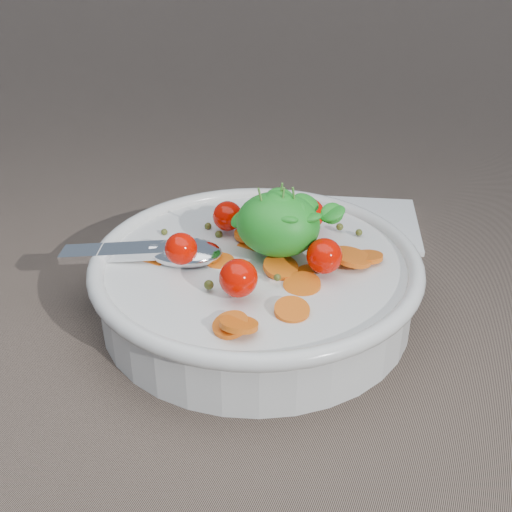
% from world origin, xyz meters
% --- Properties ---
extents(ground, '(6.00, 6.00, 0.00)m').
position_xyz_m(ground, '(0.00, 0.00, 0.00)').
color(ground, '#705D50').
rests_on(ground, ground).
extents(bowl, '(0.31, 0.28, 0.12)m').
position_xyz_m(bowl, '(0.03, 0.00, 0.03)').
color(bowl, silver).
rests_on(bowl, ground).
extents(napkin, '(0.17, 0.16, 0.01)m').
position_xyz_m(napkin, '(0.06, 0.19, 0.00)').
color(napkin, white).
rests_on(napkin, ground).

